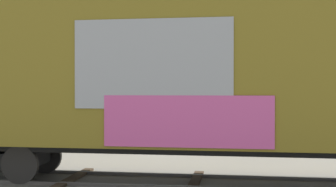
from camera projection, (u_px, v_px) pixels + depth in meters
The scene contains 7 objects.
ground_plane at pixel (199, 183), 11.05m from camera, with size 260.00×260.00×0.00m, color slate.
track at pixel (297, 185), 10.71m from camera, with size 60.01×2.65×0.08m.
freight_car at pixel (219, 73), 10.95m from camera, with size 15.61×2.91×4.71m.
flagpole at pixel (112, 32), 24.06m from camera, with size 0.63×1.38×8.24m.
hillside at pixel (235, 66), 81.22m from camera, with size 139.22×31.39×17.21m.
parked_car_tan at pixel (81, 127), 17.90m from camera, with size 4.97×2.37×1.60m.
parked_car_silver at pixel (251, 127), 17.27m from camera, with size 4.76×2.09×1.60m.
Camera 1 is at (0.97, -11.01, 2.28)m, focal length 49.08 mm.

